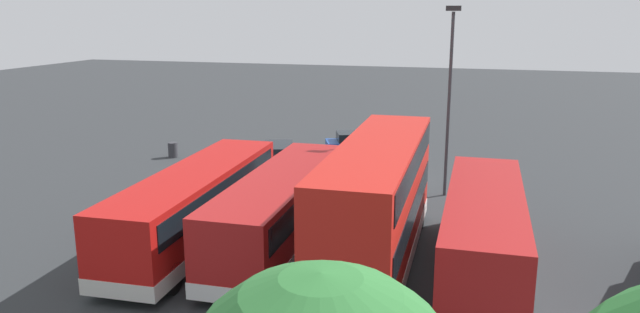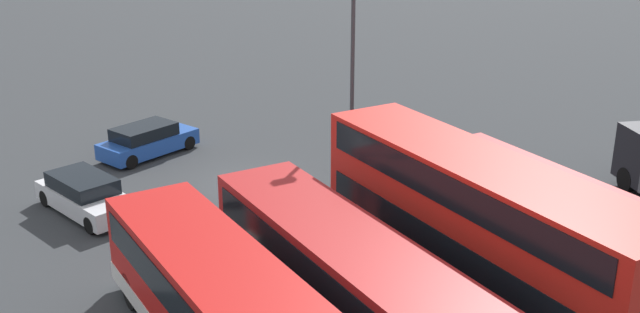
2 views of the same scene
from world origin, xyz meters
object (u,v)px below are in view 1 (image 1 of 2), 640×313
object	(u,v)px
bus_single_deck_near_end	(484,231)
bus_single_deck_fourth	(197,203)
waste_bin_yellow	(173,150)
lamp_post_tall	(450,89)
car_hatchback_silver	(277,157)
bus_single_deck_third	(282,208)
bus_double_decker_second	(378,202)
car_small_green	(360,143)

from	to	relation	value
bus_single_deck_near_end	bus_single_deck_fourth	size ratio (longest dim) A/B	0.91
bus_single_deck_near_end	waste_bin_yellow	distance (m)	23.06
bus_single_deck_near_end	bus_single_deck_fourth	distance (m)	10.94
bus_single_deck_near_end	lamp_post_tall	distance (m)	10.12
car_hatchback_silver	waste_bin_yellow	world-z (taller)	car_hatchback_silver
bus_single_deck_fourth	lamp_post_tall	world-z (taller)	lamp_post_tall
bus_single_deck_near_end	bus_single_deck_third	xyz separation A→B (m)	(7.50, -0.44, 0.00)
bus_single_deck_near_end	lamp_post_tall	bearing A→B (deg)	-77.68
lamp_post_tall	waste_bin_yellow	size ratio (longest dim) A/B	9.73
bus_single_deck_near_end	bus_double_decker_second	size ratio (longest dim) A/B	0.91
bus_single_deck_fourth	car_hatchback_silver	distance (m)	11.89
bus_single_deck_third	bus_single_deck_fourth	distance (m)	3.46
bus_single_deck_near_end	waste_bin_yellow	world-z (taller)	bus_single_deck_near_end
bus_single_deck_near_end	car_hatchback_silver	bearing A→B (deg)	-44.98
lamp_post_tall	waste_bin_yellow	world-z (taller)	lamp_post_tall
bus_single_deck_fourth	waste_bin_yellow	bearing A→B (deg)	-56.83
bus_single_deck_near_end	car_hatchback_silver	size ratio (longest dim) A/B	2.19
bus_single_deck_near_end	waste_bin_yellow	size ratio (longest dim) A/B	11.32
bus_double_decker_second	waste_bin_yellow	bearing A→B (deg)	-40.00
bus_double_decker_second	car_hatchback_silver	bearing A→B (deg)	-56.00
bus_single_deck_fourth	lamp_post_tall	distance (m)	13.30
bus_single_deck_third	bus_single_deck_fourth	bearing A→B (deg)	6.20
bus_double_decker_second	waste_bin_yellow	world-z (taller)	bus_double_decker_second
car_small_green	bus_single_deck_near_end	bearing A→B (deg)	115.41
bus_single_deck_near_end	car_hatchback_silver	distance (m)	16.84
bus_single_deck_third	bus_single_deck_fourth	world-z (taller)	same
bus_double_decker_second	waste_bin_yellow	distance (m)	20.40
car_small_green	bus_single_deck_third	bearing A→B (deg)	91.86
bus_double_decker_second	bus_single_deck_fourth	size ratio (longest dim) A/B	1.00
car_hatchback_silver	car_small_green	size ratio (longest dim) A/B	1.02
bus_single_deck_near_end	bus_single_deck_fourth	bearing A→B (deg)	-0.34
bus_double_decker_second	car_hatchback_silver	distance (m)	14.84
bus_single_deck_third	car_hatchback_silver	world-z (taller)	bus_single_deck_third
bus_double_decker_second	bus_single_deck_third	size ratio (longest dim) A/B	1.05
bus_single_deck_fourth	car_hatchback_silver	xyz separation A→B (m)	(0.95, -11.82, -0.92)
bus_double_decker_second	lamp_post_tall	distance (m)	10.10
bus_single_deck_near_end	lamp_post_tall	size ratio (longest dim) A/B	1.16
bus_double_decker_second	lamp_post_tall	world-z (taller)	lamp_post_tall
bus_single_deck_near_end	car_hatchback_silver	xyz separation A→B (m)	(11.89, -11.88, -0.92)
car_small_green	lamp_post_tall	xyz separation A→B (m)	(-6.02, 7.70, 4.62)
car_hatchback_silver	lamp_post_tall	size ratio (longest dim) A/B	0.53
lamp_post_tall	waste_bin_yellow	distance (m)	18.21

